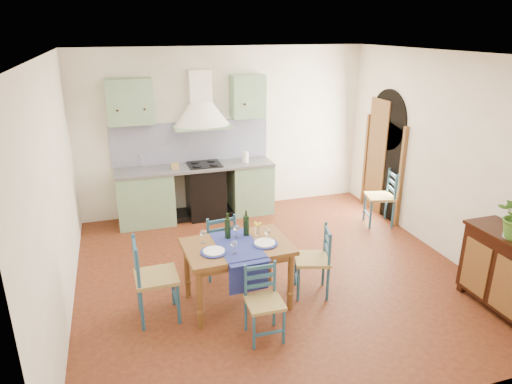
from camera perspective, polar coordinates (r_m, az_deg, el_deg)
floor at (r=6.18m, az=2.11°, el=-10.05°), size 5.00×5.00×0.00m
back_wall at (r=7.72m, az=-6.80°, el=4.51°), size 5.00×0.96×2.80m
right_wall at (r=7.06m, az=20.97°, el=4.26°), size 0.26×5.00×2.80m
left_wall at (r=5.35m, az=-23.80°, el=-0.22°), size 0.04×5.00×2.80m
ceiling at (r=5.36m, az=2.51°, el=16.89°), size 5.00×5.00×0.01m
dining_table at (r=5.25m, az=-2.30°, el=-7.46°), size 1.23×0.93×1.08m
chair_near at (r=4.85m, az=0.97°, el=-13.55°), size 0.38×0.38×0.80m
chair_far at (r=5.95m, az=-4.76°, el=-6.37°), size 0.46×0.46×0.88m
chair_left at (r=5.19m, az=-12.72°, el=-10.47°), size 0.46×0.46×0.97m
chair_right at (r=5.59m, az=7.33°, el=-8.41°), size 0.51×0.51×0.87m
chair_spare at (r=7.72m, az=15.44°, el=-0.62°), size 0.52×0.52×0.91m
sideboard at (r=5.95m, az=28.94°, el=-8.47°), size 0.50×1.05×0.94m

